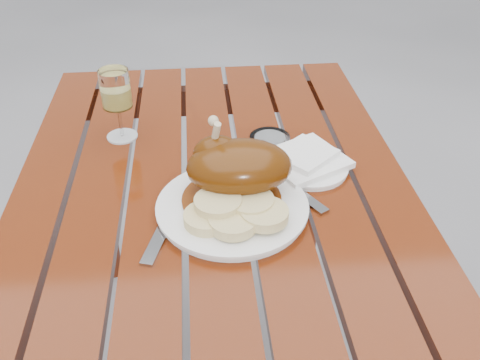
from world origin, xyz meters
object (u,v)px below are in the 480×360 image
(dinner_plate, at_px, (232,208))
(table, at_px, (218,314))
(ashtray, at_px, (270,141))
(side_plate, at_px, (310,167))
(wine_glass, at_px, (118,105))

(dinner_plate, bearing_deg, table, 112.06)
(dinner_plate, distance_m, ashtray, 0.25)
(side_plate, distance_m, ashtray, 0.13)
(table, bearing_deg, side_plate, 12.96)
(dinner_plate, bearing_deg, side_plate, 35.97)
(wine_glass, height_order, side_plate, wine_glass)
(ashtray, bearing_deg, side_plate, -56.29)
(table, xyz_separation_m, wine_glass, (-0.20, 0.22, 0.46))
(table, xyz_separation_m, dinner_plate, (0.03, -0.08, 0.38))
(ashtray, bearing_deg, wine_glass, 168.62)
(wine_glass, bearing_deg, dinner_plate, -52.24)
(table, distance_m, wine_glass, 0.55)
(dinner_plate, xyz_separation_m, ashtray, (0.10, 0.23, 0.00))
(dinner_plate, distance_m, side_plate, 0.21)
(wine_glass, relative_size, side_plate, 1.02)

